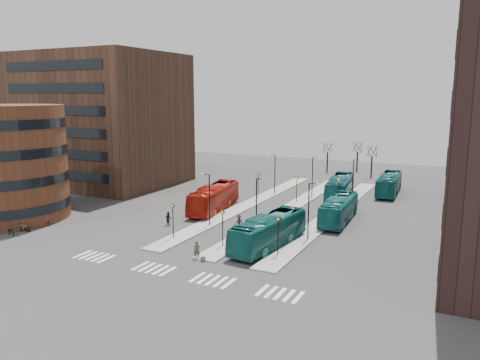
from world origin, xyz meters
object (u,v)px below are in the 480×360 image
at_px(traveller, 197,250).
at_px(commuter_c, 239,222).
at_px(teal_bus_a, 269,231).
at_px(bicycle_near, 10,232).
at_px(bicycle_mid, 23,228).
at_px(suitcase, 203,259).
at_px(teal_bus_b, 340,187).
at_px(commuter_a, 168,219).
at_px(red_bus, 214,198).
at_px(commuter_b, 252,235).
at_px(teal_bus_c, 339,209).
at_px(bicycle_far, 45,222).
at_px(teal_bus_d, 389,184).

distance_m(traveller, commuter_c, 10.82).
xyz_separation_m(teal_bus_a, traveller, (-4.62, -6.35, -0.78)).
distance_m(teal_bus_a, bicycle_near, 28.30).
bearing_deg(bicycle_mid, suitcase, -106.53).
bearing_deg(teal_bus_b, commuter_a, -128.29).
relative_size(traveller, bicycle_mid, 1.06).
bearing_deg(red_bus, commuter_b, -52.50).
distance_m(teal_bus_c, commuter_b, 13.41).
relative_size(bicycle_near, bicycle_far, 1.06).
relative_size(commuter_b, bicycle_near, 0.86).
height_order(bicycle_near, bicycle_mid, bicycle_mid).
xyz_separation_m(red_bus, teal_bus_b, (13.10, 14.73, -0.02)).
distance_m(commuter_a, commuter_b, 11.63).
bearing_deg(teal_bus_c, bicycle_mid, -149.28).
bearing_deg(traveller, red_bus, 89.68).
bearing_deg(commuter_c, commuter_b, 70.99).
distance_m(red_bus, teal_bus_a, 16.54).
xyz_separation_m(suitcase, teal_bus_c, (7.61, 19.27, 1.30)).
bearing_deg(commuter_a, red_bus, -84.34).
relative_size(teal_bus_a, teal_bus_d, 1.02).
relative_size(teal_bus_c, bicycle_near, 6.10).
relative_size(bicycle_near, bicycle_mid, 1.12).
height_order(teal_bus_b, teal_bus_c, teal_bus_b).
relative_size(teal_bus_b, bicycle_near, 6.62).
xyz_separation_m(teal_bus_d, traveller, (-11.25, -38.35, -0.74)).
xyz_separation_m(traveller, bicycle_near, (-22.13, -2.82, -0.39)).
bearing_deg(teal_bus_a, commuter_b, 169.99).
bearing_deg(commuter_c, suitcase, 38.52).
bearing_deg(traveller, teal_bus_a, 28.96).
bearing_deg(suitcase, commuter_c, 85.45).
bearing_deg(bicycle_near, teal_bus_b, -22.24).
bearing_deg(bicycle_far, teal_bus_a, -73.69).
bearing_deg(bicycle_far, teal_bus_b, -35.52).
bearing_deg(commuter_a, commuter_b, -173.29).
distance_m(teal_bus_c, teal_bus_d, 19.62).
distance_m(red_bus, bicycle_far, 20.94).
bearing_deg(commuter_b, teal_bus_a, -90.76).
relative_size(suitcase, bicycle_near, 0.27).
bearing_deg(bicycle_near, suitcase, -67.90).
bearing_deg(commuter_c, teal_bus_a, 80.73).
relative_size(red_bus, traveller, 7.05).
distance_m(teal_bus_d, commuter_b, 32.59).
bearing_deg(teal_bus_d, traveller, -108.77).
height_order(teal_bus_a, commuter_c, teal_bus_a).
bearing_deg(teal_bus_a, bicycle_near, -154.96).
distance_m(commuter_b, bicycle_near, 26.44).
bearing_deg(teal_bus_d, commuter_c, -116.37).
distance_m(teal_bus_a, teal_bus_c, 13.15).
xyz_separation_m(teal_bus_c, teal_bus_d, (2.77, 19.43, 0.06)).
bearing_deg(teal_bus_d, commuter_b, -108.14).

